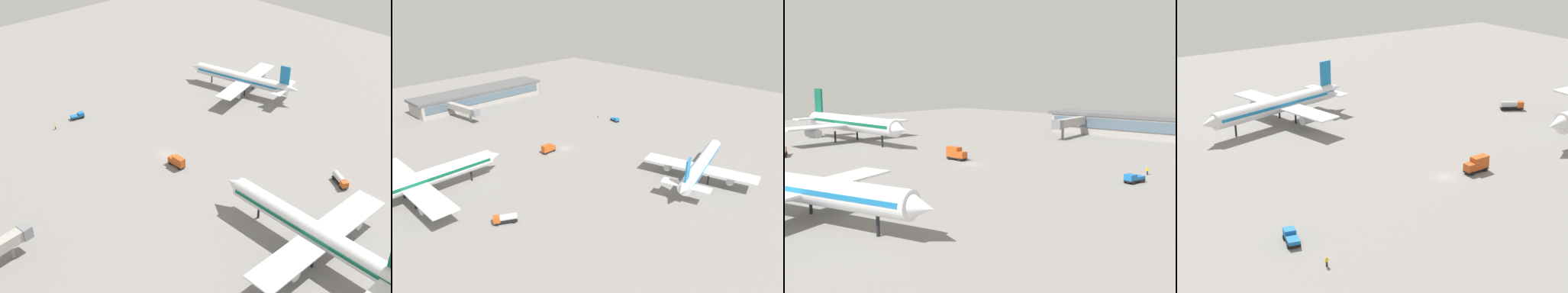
% 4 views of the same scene
% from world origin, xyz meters
% --- Properties ---
extents(ground, '(288.00, 288.00, 0.00)m').
position_xyz_m(ground, '(0.00, 0.00, 0.00)').
color(ground, gray).
extents(terminal_building, '(71.35, 15.51, 7.93)m').
position_xyz_m(terminal_building, '(-9.73, -77.94, 4.04)').
color(terminal_building, '#9E9993').
rests_on(terminal_building, ground).
extents(airplane_at_gate, '(54.69, 43.74, 16.67)m').
position_xyz_m(airplane_at_gate, '(55.64, -2.63, 6.06)').
color(airplane_at_gate, white).
rests_on(airplane_at_gate, ground).
extents(airplane_taxiing, '(44.02, 35.90, 13.56)m').
position_xyz_m(airplane_taxiing, '(-13.32, 50.00, 4.93)').
color(airplane_taxiing, white).
rests_on(airplane_taxiing, ground).
extents(fuel_truck, '(6.42, 4.75, 2.50)m').
position_xyz_m(fuel_truck, '(45.12, 25.36, 1.39)').
color(fuel_truck, black).
rests_on(fuel_truck, ground).
extents(pushback_tractor, '(3.00, 4.71, 1.90)m').
position_xyz_m(pushback_tractor, '(-37.74, -6.58, 0.97)').
color(pushback_tractor, black).
rests_on(pushback_tractor, ground).
extents(catering_truck, '(5.64, 2.30, 3.30)m').
position_xyz_m(catering_truck, '(7.22, -1.64, 1.70)').
color(catering_truck, black).
rests_on(catering_truck, ground).
extents(ground_crew_worker, '(0.58, 0.42, 1.67)m').
position_xyz_m(ground_crew_worker, '(-36.47, -16.13, 0.85)').
color(ground_crew_worker, '#1E2338').
rests_on(ground_crew_worker, ground).
extents(jet_bridge, '(5.43, 23.11, 6.74)m').
position_xyz_m(jet_bridge, '(9.86, -59.95, 5.14)').
color(jet_bridge, '#9E9993').
rests_on(jet_bridge, ground).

